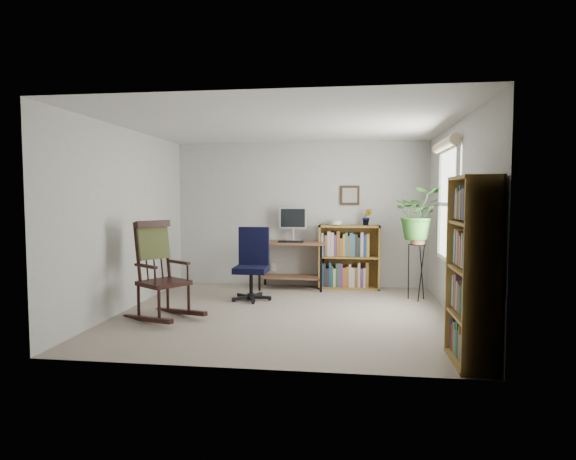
# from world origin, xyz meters

# --- Properties ---
(floor) EXTENTS (4.20, 4.00, 0.00)m
(floor) POSITION_xyz_m (0.00, 0.00, 0.00)
(floor) COLOR gray
(floor) RESTS_ON ground
(ceiling) EXTENTS (4.20, 4.00, 0.00)m
(ceiling) POSITION_xyz_m (0.00, 0.00, 2.40)
(ceiling) COLOR silver
(ceiling) RESTS_ON ground
(wall_back) EXTENTS (4.20, 0.00, 2.40)m
(wall_back) POSITION_xyz_m (0.00, 2.00, 1.20)
(wall_back) COLOR #B3B3AE
(wall_back) RESTS_ON ground
(wall_front) EXTENTS (4.20, 0.00, 2.40)m
(wall_front) POSITION_xyz_m (0.00, -2.00, 1.20)
(wall_front) COLOR #B3B3AE
(wall_front) RESTS_ON ground
(wall_left) EXTENTS (0.00, 4.00, 2.40)m
(wall_left) POSITION_xyz_m (-2.10, 0.00, 1.20)
(wall_left) COLOR #B3B3AE
(wall_left) RESTS_ON ground
(wall_right) EXTENTS (0.00, 4.00, 2.40)m
(wall_right) POSITION_xyz_m (2.10, 0.00, 1.20)
(wall_right) COLOR #B3B3AE
(wall_right) RESTS_ON ground
(window) EXTENTS (0.12, 1.20, 1.50)m
(window) POSITION_xyz_m (2.06, 0.30, 1.40)
(window) COLOR white
(window) RESTS_ON wall_right
(desk) EXTENTS (1.07, 0.59, 0.77)m
(desk) POSITION_xyz_m (-0.11, 1.70, 0.38)
(desk) COLOR brown
(desk) RESTS_ON floor
(monitor) EXTENTS (0.46, 0.16, 0.56)m
(monitor) POSITION_xyz_m (-0.11, 1.84, 1.05)
(monitor) COLOR silver
(monitor) RESTS_ON desk
(keyboard) EXTENTS (0.40, 0.15, 0.02)m
(keyboard) POSITION_xyz_m (-0.11, 1.58, 0.78)
(keyboard) COLOR black
(keyboard) RESTS_ON desk
(office_chair) EXTENTS (0.59, 0.59, 1.07)m
(office_chair) POSITION_xyz_m (-0.58, 0.74, 0.53)
(office_chair) COLOR black
(office_chair) RESTS_ON floor
(rocking_chair) EXTENTS (1.23, 1.12, 1.22)m
(rocking_chair) POSITION_xyz_m (-1.43, -0.44, 0.61)
(rocking_chair) COLOR black
(rocking_chair) RESTS_ON floor
(low_bookshelf) EXTENTS (0.98, 0.33, 1.04)m
(low_bookshelf) POSITION_xyz_m (0.82, 1.82, 0.52)
(low_bookshelf) COLOR olive
(low_bookshelf) RESTS_ON floor
(tall_bookshelf) EXTENTS (0.32, 0.74, 1.68)m
(tall_bookshelf) POSITION_xyz_m (1.92, -1.60, 0.84)
(tall_bookshelf) COLOR olive
(tall_bookshelf) RESTS_ON floor
(plant_stand) EXTENTS (0.34, 0.34, 0.95)m
(plant_stand) POSITION_xyz_m (1.80, 1.07, 0.48)
(plant_stand) COLOR black
(plant_stand) RESTS_ON floor
(spider_plant) EXTENTS (1.69, 1.88, 1.46)m
(spider_plant) POSITION_xyz_m (1.80, 1.07, 1.61)
(spider_plant) COLOR #2F6924
(spider_plant) RESTS_ON plant_stand
(potted_plant_small) EXTENTS (0.13, 0.24, 0.11)m
(potted_plant_small) POSITION_xyz_m (1.10, 1.83, 1.09)
(potted_plant_small) COLOR #2F6924
(potted_plant_small) RESTS_ON low_bookshelf
(framed_picture) EXTENTS (0.32, 0.04, 0.32)m
(framed_picture) POSITION_xyz_m (0.82, 1.97, 1.52)
(framed_picture) COLOR black
(framed_picture) RESTS_ON wall_back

